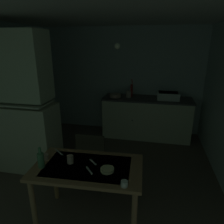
{
  "coord_description": "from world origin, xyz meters",
  "views": [
    {
      "loc": [
        0.77,
        -2.84,
        1.98
      ],
      "look_at": [
        0.17,
        -0.01,
        1.01
      ],
      "focal_mm": 32.69,
      "sensor_mm": 36.0,
      "label": 1
    }
  ],
  "objects": [
    {
      "name": "ceiling_slab",
      "position": [
        0.0,
        0.0,
        2.4
      ],
      "size": [
        3.73,
        3.64,
        0.1
      ],
      "primitive_type": "cube",
      "color": "white"
    },
    {
      "name": "counter_cabinet",
      "position": [
        0.64,
        1.45,
        0.44
      ],
      "size": [
        1.88,
        0.64,
        0.88
      ],
      "color": "beige",
      "rests_on": "ground"
    },
    {
      "name": "teaspoon_by_cup",
      "position": [
        0.15,
        -0.94,
        0.73
      ],
      "size": [
        0.11,
        0.11,
        0.0
      ],
      "primitive_type": "cube",
      "rotation": [
        0.0,
        0.0,
        5.52
      ],
      "color": "beige",
      "rests_on": "dining_table"
    },
    {
      "name": "table_knife",
      "position": [
        -0.32,
        -0.81,
        0.73
      ],
      "size": [
        0.16,
        0.13,
        0.0
      ],
      "primitive_type": "cube",
      "rotation": [
        0.0,
        0.0,
        5.62
      ],
      "color": "silver",
      "rests_on": "dining_table"
    },
    {
      "name": "stoneware_crock",
      "position": [
        0.23,
        1.46,
        0.95
      ],
      "size": [
        0.11,
        0.11,
        0.14
      ],
      "primitive_type": "cylinder",
      "color": "beige",
      "rests_on": "counter_cabinet"
    },
    {
      "name": "dining_table",
      "position": [
        0.11,
        -1.02,
        0.62
      ],
      "size": [
        1.21,
        0.73,
        0.73
      ],
      "color": "#9E6C49",
      "rests_on": "ground"
    },
    {
      "name": "mug_dark",
      "position": [
        -0.09,
        -1.0,
        0.77
      ],
      "size": [
        0.07,
        0.07,
        0.09
      ],
      "primitive_type": "cylinder",
      "color": "tan",
      "rests_on": "dining_table"
    },
    {
      "name": "chair_far_side",
      "position": [
        -0.01,
        -0.46,
        0.47
      ],
      "size": [
        0.4,
        0.4,
        0.88
      ],
      "color": "#2D281D",
      "rests_on": "ground"
    },
    {
      "name": "teaspoon_near_bowl",
      "position": [
        0.16,
        -1.1,
        0.73
      ],
      "size": [
        0.12,
        0.13,
        0.0
      ],
      "primitive_type": "cube",
      "rotation": [
        0.0,
        0.0,
        5.43
      ],
      "color": "beige",
      "rests_on": "dining_table"
    },
    {
      "name": "mixing_bowl_counter",
      "position": [
        -0.05,
        1.4,
        0.92
      ],
      "size": [
        0.24,
        0.24,
        0.07
      ],
      "primitive_type": "cylinder",
      "color": "tan",
      "rests_on": "counter_cabinet"
    },
    {
      "name": "glass_bottle",
      "position": [
        -0.36,
        -1.14,
        0.82
      ],
      "size": [
        0.07,
        0.07,
        0.23
      ],
      "color": "#4C7F56",
      "rests_on": "dining_table"
    },
    {
      "name": "pendant_bulb",
      "position": [
        0.25,
        0.01,
        1.95
      ],
      "size": [
        0.08,
        0.08,
        0.08
      ],
      "primitive_type": "sphere",
      "color": "#F9EFCC"
    },
    {
      "name": "serving_bowl_wide",
      "position": [
        0.35,
        -1.07,
        0.74
      ],
      "size": [
        0.14,
        0.14,
        0.03
      ],
      "primitive_type": "cylinder",
      "color": "beige",
      "rests_on": "dining_table"
    },
    {
      "name": "wall_back",
      "position": [
        0.0,
        1.82,
        1.18
      ],
      "size": [
        3.73,
        0.1,
        2.35
      ],
      "primitive_type": "cube",
      "color": "silver",
      "rests_on": "ground"
    },
    {
      "name": "mug_tall",
      "position": [
        0.56,
        -1.27,
        0.75
      ],
      "size": [
        0.07,
        0.07,
        0.06
      ],
      "primitive_type": "cylinder",
      "color": "white",
      "rests_on": "dining_table"
    },
    {
      "name": "ground_plane",
      "position": [
        0.0,
        0.0,
        0.0
      ],
      "size": [
        4.63,
        4.63,
        0.0
      ],
      "primitive_type": "plane",
      "color": "brown"
    },
    {
      "name": "hand_pump",
      "position": [
        0.29,
        1.5,
        1.05
      ],
      "size": [
        0.05,
        0.27,
        0.39
      ],
      "color": "#B21E19",
      "rests_on": "counter_cabinet"
    },
    {
      "name": "hutch_cabinet",
      "position": [
        -1.26,
        -0.17,
        1.02
      ],
      "size": [
        1.08,
        0.52,
        2.18
      ],
      "color": "beige",
      "rests_on": "ground"
    },
    {
      "name": "teacup_cream",
      "position": [
        -0.41,
        -0.99,
        0.75
      ],
      "size": [
        0.08,
        0.08,
        0.06
      ],
      "primitive_type": "cylinder",
      "color": "tan",
      "rests_on": "dining_table"
    },
    {
      "name": "sink_basin",
      "position": [
        1.07,
        1.45,
        0.96
      ],
      "size": [
        0.44,
        0.34,
        0.15
      ],
      "color": "white",
      "rests_on": "counter_cabinet"
    }
  ]
}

